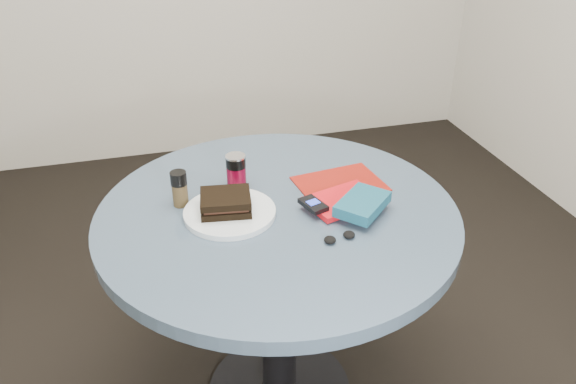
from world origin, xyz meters
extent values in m
cylinder|color=black|center=(0.00, 0.00, 0.37)|extent=(0.11, 0.11, 0.68)
cylinder|color=#37495C|center=(0.00, 0.00, 0.73)|extent=(1.00, 1.00, 0.04)
cylinder|color=white|center=(-0.13, 0.00, 0.76)|extent=(0.33, 0.33, 0.02)
cube|color=black|center=(-0.14, 0.01, 0.78)|extent=(0.15, 0.13, 0.02)
cube|color=#341C13|center=(-0.14, 0.01, 0.79)|extent=(0.13, 0.11, 0.01)
cube|color=black|center=(-0.14, 0.01, 0.80)|extent=(0.15, 0.13, 0.02)
cylinder|color=maroon|center=(-0.09, 0.14, 0.79)|extent=(0.07, 0.07, 0.07)
cylinder|color=black|center=(-0.09, 0.14, 0.84)|extent=(0.08, 0.08, 0.03)
cylinder|color=silver|center=(-0.09, 0.14, 0.86)|extent=(0.08, 0.08, 0.01)
cylinder|color=#44351D|center=(-0.25, 0.09, 0.78)|extent=(0.05, 0.05, 0.07)
cylinder|color=black|center=(-0.25, 0.09, 0.83)|extent=(0.05, 0.05, 0.04)
cube|color=maroon|center=(0.21, 0.08, 0.75)|extent=(0.27, 0.22, 0.00)
cube|color=red|center=(0.18, -0.02, 0.76)|extent=(0.22, 0.18, 0.02)
cube|color=navy|center=(0.21, -0.09, 0.79)|extent=(0.18, 0.18, 0.03)
cube|color=black|center=(0.09, -0.05, 0.78)|extent=(0.07, 0.09, 0.01)
cube|color=blue|center=(0.09, -0.05, 0.78)|extent=(0.04, 0.03, 0.00)
ellipsoid|color=black|center=(0.09, -0.19, 0.76)|extent=(0.04, 0.04, 0.02)
ellipsoid|color=black|center=(0.14, -0.18, 0.76)|extent=(0.04, 0.04, 0.02)
camera|label=1|loc=(-0.32, -1.27, 1.58)|focal=35.00mm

